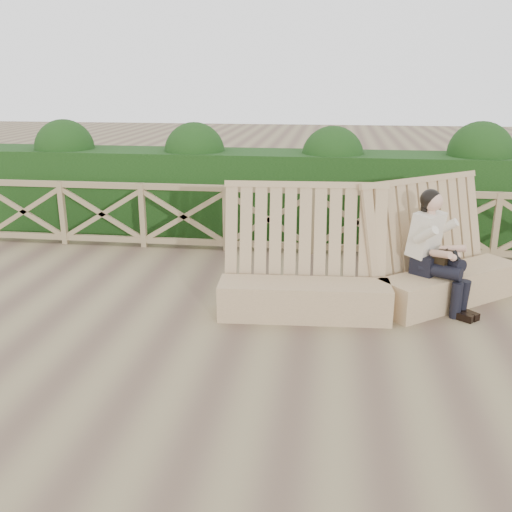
# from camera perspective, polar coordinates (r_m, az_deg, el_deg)

# --- Properties ---
(ground) EXTENTS (60.00, 60.00, 0.00)m
(ground) POSITION_cam_1_polar(r_m,az_deg,el_deg) (6.29, -2.49, -8.86)
(ground) COLOR brown
(ground) RESTS_ON ground
(bench) EXTENTS (3.84, 2.03, 1.57)m
(bench) POSITION_cam_1_polar(r_m,az_deg,el_deg) (7.28, 12.02, -2.14)
(bench) COLOR #9C7E59
(bench) RESTS_ON ground
(woman) EXTENTS (0.91, 0.85, 1.50)m
(woman) POSITION_cam_1_polar(r_m,az_deg,el_deg) (7.34, 17.46, 0.82)
(woman) COLOR black
(woman) RESTS_ON ground
(guardrail) EXTENTS (10.10, 0.09, 1.10)m
(guardrail) POSITION_cam_1_polar(r_m,az_deg,el_deg) (9.37, 1.24, 3.69)
(guardrail) COLOR olive
(guardrail) RESTS_ON ground
(hedge) EXTENTS (12.00, 1.20, 1.50)m
(hedge) POSITION_cam_1_polar(r_m,az_deg,el_deg) (10.50, 2.00, 6.28)
(hedge) COLOR black
(hedge) RESTS_ON ground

